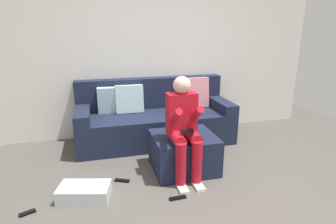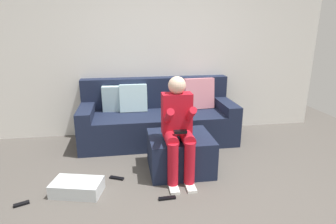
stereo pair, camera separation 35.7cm
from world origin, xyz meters
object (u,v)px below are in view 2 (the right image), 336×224
at_px(person_seated, 178,126).
at_px(storage_bin, 77,187).
at_px(ottoman, 180,153).
at_px(couch_sectional, 158,118).
at_px(remote_near_ottoman, 167,198).
at_px(remote_under_side_table, 21,204).
at_px(remote_by_storage_bin, 117,178).

distance_m(person_seated, storage_bin, 1.26).
height_order(ottoman, storage_bin, ottoman).
xyz_separation_m(couch_sectional, person_seated, (0.08, -1.20, 0.29)).
relative_size(storage_bin, remote_near_ottoman, 2.87).
relative_size(couch_sectional, storage_bin, 4.50).
height_order(ottoman, person_seated, person_seated).
height_order(remote_near_ottoman, remote_under_side_table, same).
distance_m(ottoman, remote_near_ottoman, 0.68).
bearing_deg(remote_under_side_table, storage_bin, -9.32).
xyz_separation_m(couch_sectional, ottoman, (0.14, -1.02, -0.12)).
relative_size(person_seated, remote_under_side_table, 8.15).
xyz_separation_m(storage_bin, remote_near_ottoman, (0.92, -0.25, -0.06)).
bearing_deg(ottoman, remote_near_ottoman, -112.81).
xyz_separation_m(ottoman, remote_near_ottoman, (-0.25, -0.60, -0.21)).
distance_m(storage_bin, remote_under_side_table, 0.54).
bearing_deg(person_seated, couch_sectional, 93.91).
xyz_separation_m(ottoman, person_seated, (-0.06, -0.18, 0.42)).
xyz_separation_m(remote_near_ottoman, remote_by_storage_bin, (-0.52, 0.49, 0.00)).
xyz_separation_m(person_seated, remote_near_ottoman, (-0.19, -0.42, -0.63)).
bearing_deg(remote_by_storage_bin, couch_sectional, 86.23).
bearing_deg(remote_under_side_table, remote_by_storage_bin, -1.82).
distance_m(couch_sectional, ottoman, 1.04).
distance_m(remote_near_ottoman, remote_under_side_table, 1.44).
bearing_deg(storage_bin, ottoman, 16.36).
bearing_deg(ottoman, remote_by_storage_bin, -171.68).
bearing_deg(couch_sectional, remote_near_ottoman, -93.83).
height_order(remote_by_storage_bin, remote_under_side_table, same).
distance_m(remote_by_storage_bin, remote_under_side_table, 0.99).
relative_size(ottoman, remote_under_side_table, 5.17).
height_order(couch_sectional, person_seated, person_seated).
bearing_deg(storage_bin, remote_near_ottoman, -15.49).
bearing_deg(remote_under_side_table, ottoman, -7.49).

